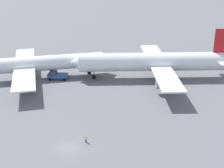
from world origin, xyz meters
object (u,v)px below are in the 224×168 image
airliner_being_pushed (153,62)px  airliner_at_gate_left (30,65)px  pushback_tug (57,75)px  ground_crew_wing_walker_right (86,139)px

airliner_being_pushed → airliner_at_gate_left: bearing=170.9°
airliner_being_pushed → pushback_tug: 31.32m
ground_crew_wing_walker_right → airliner_being_pushed: bearing=54.6°
airliner_being_pushed → pushback_tug: size_ratio=5.41×
airliner_at_gate_left → pushback_tug: bearing=-11.9°
airliner_at_gate_left → ground_crew_wing_walker_right: size_ratio=31.02×
airliner_at_gate_left → pushback_tug: 9.29m
airliner_being_pushed → ground_crew_wing_walker_right: (-25.14, -35.32, -4.66)m
pushback_tug → airliner_at_gate_left: bearing=168.1°
airliner_at_gate_left → ground_crew_wing_walker_right: 44.03m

